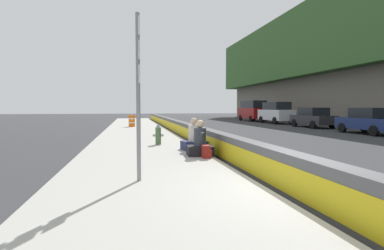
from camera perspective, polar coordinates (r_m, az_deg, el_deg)
name	(u,v)px	position (r m, az deg, el deg)	size (l,w,h in m)	color
ground_plane	(297,199)	(6.28, 19.15, -12.90)	(160.00, 160.00, 0.00)	#353538
sidewalk_strip	(158,204)	(5.46, -6.38, -14.47)	(80.00, 4.40, 0.14)	#A8A59E
jersey_barrier	(298,177)	(6.18, 19.19, -9.12)	(76.00, 0.45, 0.85)	#545456
route_sign_post	(138,84)	(6.67, -10.01, 7.55)	(0.44, 0.09, 3.60)	gray
fire_hydrant	(158,134)	(13.11, -6.34, -1.71)	(0.26, 0.46, 0.88)	#47663D
seated_person_foreground	(200,144)	(10.14, 1.51, -3.63)	(0.77, 0.89, 1.18)	black
seated_person_middle	(194,140)	(11.46, 0.36, -2.78)	(0.84, 0.95, 1.20)	#23284C
backpack	(206,152)	(9.63, 2.70, -5.04)	(0.32, 0.28, 0.40)	maroon
construction_barrel	(132,121)	(25.60, -11.21, 0.77)	(0.54, 0.54, 0.95)	orange
parked_car_third	(369,121)	(22.78, 30.30, 0.68)	(4.55, 2.05, 1.71)	navy
parked_car_fourth	(313,117)	(28.09, 21.69, 1.32)	(4.51, 1.96, 1.71)	#28282D
parked_car_midline	(276,112)	(33.69, 15.46, 2.27)	(4.85, 2.17, 2.28)	silver
parked_car_far	(253,110)	(39.18, 11.30, 2.71)	(5.14, 2.18, 2.56)	maroon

